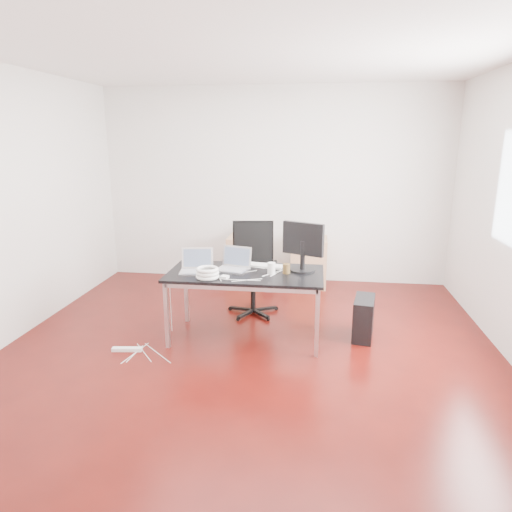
# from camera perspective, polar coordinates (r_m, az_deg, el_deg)

# --- Properties ---
(room_shell) EXTENTS (5.00, 5.00, 5.00)m
(room_shell) POSITION_cam_1_polar(r_m,az_deg,el_deg) (4.24, -0.49, 5.39)
(room_shell) COLOR #3C0906
(room_shell) RESTS_ON ground
(desk) EXTENTS (1.60, 0.80, 0.73)m
(desk) POSITION_cam_1_polar(r_m,az_deg,el_deg) (4.74, -1.31, -2.65)
(desk) COLOR black
(desk) RESTS_ON ground
(office_chair) EXTENTS (0.54, 0.56, 1.08)m
(office_chair) POSITION_cam_1_polar(r_m,az_deg,el_deg) (5.51, -0.36, -0.95)
(office_chair) COLOR black
(office_chair) RESTS_ON ground
(filing_cabinet_left) EXTENTS (0.50, 0.50, 0.70)m
(filing_cabinet_left) POSITION_cam_1_polar(r_m,az_deg,el_deg) (6.67, -1.23, -0.46)
(filing_cabinet_left) COLOR #AD7B56
(filing_cabinet_left) RESTS_ON ground
(filing_cabinet_right) EXTENTS (0.50, 0.50, 0.70)m
(filing_cabinet_right) POSITION_cam_1_polar(r_m,az_deg,el_deg) (6.60, 6.62, -0.73)
(filing_cabinet_right) COLOR #AD7B56
(filing_cabinet_right) RESTS_ON ground
(pc_tower) EXTENTS (0.27, 0.48, 0.44)m
(pc_tower) POSITION_cam_1_polar(r_m,az_deg,el_deg) (5.03, 13.29, -7.55)
(pc_tower) COLOR black
(pc_tower) RESTS_ON ground
(wastebasket) EXTENTS (0.25, 0.25, 0.28)m
(wastebasket) POSITION_cam_1_polar(r_m,az_deg,el_deg) (6.72, 1.09, -2.23)
(wastebasket) COLOR black
(wastebasket) RESTS_ON ground
(power_strip) EXTENTS (0.31, 0.10, 0.04)m
(power_strip) POSITION_cam_1_polar(r_m,az_deg,el_deg) (4.85, -15.82, -11.16)
(power_strip) COLOR white
(power_strip) RESTS_ON ground
(laptop_left) EXTENTS (0.36, 0.30, 0.23)m
(laptop_left) POSITION_cam_1_polar(r_m,az_deg,el_deg) (4.78, -7.46, -1.27)
(laptop_left) COLOR silver
(laptop_left) RESTS_ON desk
(laptop_right) EXTENTS (0.38, 0.33, 0.23)m
(laptop_right) POSITION_cam_1_polar(r_m,az_deg,el_deg) (4.81, -2.78, -1.04)
(laptop_right) COLOR silver
(laptop_right) RESTS_ON desk
(monitor) EXTENTS (0.43, 0.26, 0.51)m
(monitor) POSITION_cam_1_polar(r_m,az_deg,el_deg) (4.73, 5.89, 1.49)
(monitor) COLOR black
(monitor) RESTS_ON desk
(keyboard) EXTENTS (0.46, 0.22, 0.02)m
(keyboard) POSITION_cam_1_polar(r_m,az_deg,el_deg) (4.93, 0.85, -1.19)
(keyboard) COLOR white
(keyboard) RESTS_ON desk
(cup_white) EXTENTS (0.10, 0.10, 0.12)m
(cup_white) POSITION_cam_1_polar(r_m,az_deg,el_deg) (4.64, 1.93, -1.56)
(cup_white) COLOR white
(cup_white) RESTS_ON desk
(cup_brown) EXTENTS (0.08, 0.08, 0.10)m
(cup_brown) POSITION_cam_1_polar(r_m,az_deg,el_deg) (4.68, 3.81, -1.59)
(cup_brown) COLOR brown
(cup_brown) RESTS_ON desk
(cable_coil) EXTENTS (0.24, 0.24, 0.11)m
(cable_coil) POSITION_cam_1_polar(r_m,az_deg,el_deg) (4.54, -6.09, -2.11)
(cable_coil) COLOR white
(cable_coil) RESTS_ON desk
(power_adapter) EXTENTS (0.09, 0.09, 0.03)m
(power_adapter) POSITION_cam_1_polar(r_m,az_deg,el_deg) (4.52, -3.95, -2.65)
(power_adapter) COLOR white
(power_adapter) RESTS_ON desk
(speaker) EXTENTS (0.11, 0.10, 0.18)m
(speaker) POSITION_cam_1_polar(r_m,az_deg,el_deg) (6.60, -0.66, 3.29)
(speaker) COLOR #9E9E9E
(speaker) RESTS_ON filing_cabinet_left
(navy_garment) EXTENTS (0.34, 0.30, 0.09)m
(navy_garment) POSITION_cam_1_polar(r_m,az_deg,el_deg) (6.48, 7.04, 2.57)
(navy_garment) COLOR black
(navy_garment) RESTS_ON filing_cabinet_right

